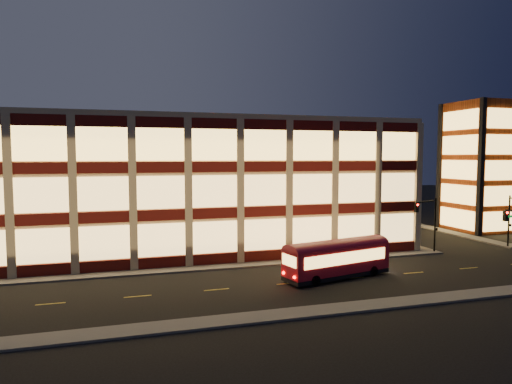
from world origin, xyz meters
name	(u,v)px	position (x,y,z in m)	size (l,w,h in m)	color
ground	(225,270)	(0.00, 0.00, 0.00)	(200.00, 200.00, 0.00)	black
sidewalk_office_south	(191,269)	(-3.00, 1.00, 0.07)	(54.00, 2.00, 0.15)	#514F4C
sidewalk_office_east	(356,229)	(23.00, 17.00, 0.07)	(2.00, 30.00, 0.15)	#514F4C
sidewalk_tower_west	(422,226)	(34.00, 17.00, 0.07)	(2.00, 30.00, 0.15)	#514F4C
sidewalk_near	(269,316)	(0.00, -13.00, 0.07)	(100.00, 2.00, 0.15)	#514F4C
office_building	(172,182)	(-2.91, 16.91, 7.25)	(50.45, 30.45, 14.50)	tan
stair_tower	(483,167)	(39.95, 11.95, 8.99)	(8.60, 8.60, 18.00)	#8C3814
traffic_signal_far	(429,216)	(22.21, 0.24, 4.11)	(3.79, 1.87, 6.00)	black
trolley_bus	(337,257)	(8.65, -5.49, 1.85)	(10.14, 4.60, 3.33)	maroon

